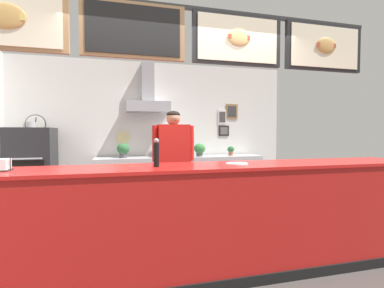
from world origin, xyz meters
name	(u,v)px	position (x,y,z in m)	size (l,w,h in m)	color
ground_plane	(185,255)	(0.00, 0.00, 0.00)	(6.61, 6.61, 0.00)	#3F3A38
back_wall_assembly	(156,127)	(-0.01, 2.47, 1.50)	(5.50, 2.96, 2.81)	gray
service_counter	(196,221)	(0.00, -0.49, 0.54)	(4.82, 0.65, 1.08)	#B21916
back_prep_counter	(181,180)	(0.45, 2.27, 0.46)	(3.23, 0.58, 0.93)	#B7BABF
pizza_oven	(32,171)	(-2.14, 2.16, 0.74)	(0.70, 0.68, 1.57)	#232326
shop_worker	(173,166)	(0.04, 0.89, 0.92)	(0.61, 0.24, 1.70)	#232328
espresso_machine	(177,145)	(0.36, 2.25, 1.16)	(0.58, 0.56, 0.47)	#A3A5AD
potted_oregano	(200,149)	(0.82, 2.23, 1.07)	(0.22, 0.22, 0.25)	#4C4C51
potted_basil	(123,150)	(-0.65, 2.27, 1.08)	(0.23, 0.23, 0.27)	#4C4C51
potted_thyme	(231,150)	(1.49, 2.26, 1.03)	(0.14, 0.14, 0.19)	#9E563D
pepper_grinder	(156,153)	(-0.38, -0.51, 1.21)	(0.05, 0.05, 0.26)	black
napkin_holder	(0,165)	(-1.66, -0.46, 1.12)	(0.16, 0.16, 0.11)	#262628
condiment_plate	(237,164)	(0.41, -0.50, 1.08)	(0.22, 0.22, 0.01)	white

